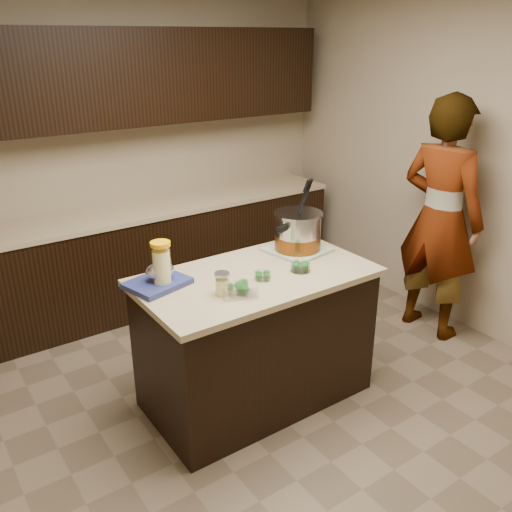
% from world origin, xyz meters
% --- Properties ---
extents(ground_plane, '(4.00, 4.00, 0.00)m').
position_xyz_m(ground_plane, '(0.00, 0.00, 0.00)').
color(ground_plane, brown).
rests_on(ground_plane, ground).
extents(room_shell, '(4.04, 4.04, 2.72)m').
position_xyz_m(room_shell, '(0.00, 0.00, 1.71)').
color(room_shell, tan).
rests_on(room_shell, ground).
extents(back_cabinets, '(3.60, 0.63, 2.33)m').
position_xyz_m(back_cabinets, '(0.00, 1.74, 0.94)').
color(back_cabinets, black).
rests_on(back_cabinets, ground).
extents(island, '(1.46, 0.81, 0.90)m').
position_xyz_m(island, '(0.00, 0.00, 0.45)').
color(island, black).
rests_on(island, ground).
extents(dish_towel, '(0.42, 0.42, 0.02)m').
position_xyz_m(dish_towel, '(0.45, 0.15, 0.91)').
color(dish_towel, '#5D8A63').
rests_on(dish_towel, island).
extents(stock_pot, '(0.45, 0.41, 0.46)m').
position_xyz_m(stock_pot, '(0.45, 0.15, 1.03)').
color(stock_pot, '#B7B7BC').
rests_on(stock_pot, dish_towel).
extents(lemonade_pitcher, '(0.14, 0.14, 0.28)m').
position_xyz_m(lemonade_pitcher, '(-0.55, 0.15, 1.03)').
color(lemonade_pitcher, '#F2E794').
rests_on(lemonade_pitcher, island).
extents(mason_jar, '(0.10, 0.10, 0.14)m').
position_xyz_m(mason_jar, '(-0.32, -0.12, 0.96)').
color(mason_jar, '#F2E794').
rests_on(mason_jar, island).
extents(broccoli_tub_left, '(0.11, 0.11, 0.05)m').
position_xyz_m(broccoli_tub_left, '(-0.01, -0.09, 0.92)').
color(broccoli_tub_left, silver).
rests_on(broccoli_tub_left, island).
extents(broccoli_tub_right, '(0.15, 0.15, 0.06)m').
position_xyz_m(broccoli_tub_right, '(0.25, -0.12, 0.93)').
color(broccoli_tub_right, silver).
rests_on(broccoli_tub_right, island).
extents(broccoli_tub_rect, '(0.23, 0.20, 0.07)m').
position_xyz_m(broccoli_tub_rect, '(-0.24, -0.18, 0.93)').
color(broccoli_tub_rect, silver).
rests_on(broccoli_tub_rect, island).
extents(blue_tray, '(0.39, 0.34, 0.13)m').
position_xyz_m(blue_tray, '(-0.56, 0.19, 0.94)').
color(blue_tray, navy).
rests_on(blue_tray, island).
extents(person, '(0.51, 0.73, 1.90)m').
position_xyz_m(person, '(1.70, -0.05, 0.95)').
color(person, gray).
rests_on(person, ground).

